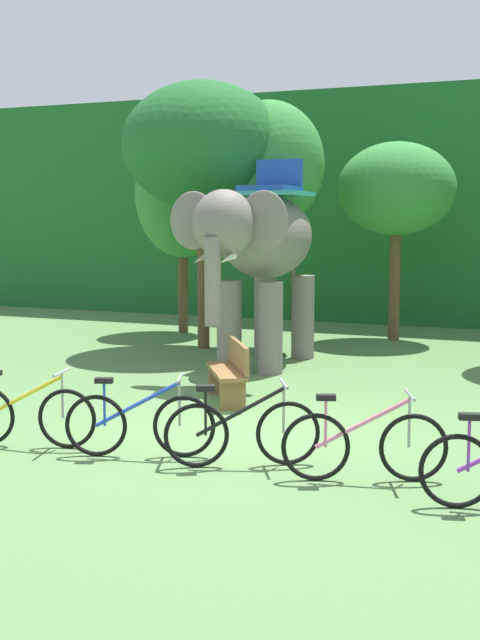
% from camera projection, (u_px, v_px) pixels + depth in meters
% --- Properties ---
extents(ground_plane, '(80.00, 80.00, 0.00)m').
position_uv_depth(ground_plane, '(232.00, 431.00, 10.82)').
color(ground_plane, '#567F47').
extents(foliage_hedge, '(36.00, 6.00, 5.95)m').
position_uv_depth(foliage_hedge, '(439.00, 208.00, 23.74)').
color(foliage_hedge, '#1E6028').
rests_on(foliage_hedge, ground).
extents(tree_right, '(2.20, 2.20, 4.74)m').
position_uv_depth(tree_right, '(182.00, 194.00, 19.88)').
color(tree_right, brown).
rests_on(tree_right, ground).
extents(tree_left, '(3.29, 3.29, 5.44)m').
position_uv_depth(tree_left, '(203.00, 146.00, 17.30)').
color(tree_left, brown).
rests_on(tree_left, ground).
extents(tree_center_right, '(2.29, 2.29, 5.07)m').
position_uv_depth(tree_center_right, '(268.00, 165.00, 17.43)').
color(tree_center_right, brown).
rests_on(tree_center_right, ground).
extents(tree_center, '(2.57, 2.57, 4.34)m').
position_uv_depth(tree_center, '(396.00, 190.00, 18.60)').
color(tree_center, brown).
rests_on(tree_center, ground).
extents(elephant, '(2.08, 4.14, 3.78)m').
position_uv_depth(elephant, '(261.00, 245.00, 15.26)').
color(elephant, slate).
rests_on(elephant, ground).
extents(bike_yellow, '(1.67, 0.60, 0.92)m').
position_uv_depth(bike_yellow, '(26.00, 415.00, 10.06)').
color(bike_yellow, black).
rests_on(bike_yellow, ground).
extents(bike_blue, '(1.62, 0.73, 0.92)m').
position_uv_depth(bike_blue, '(140.00, 423.00, 9.64)').
color(bike_blue, black).
rests_on(bike_blue, ground).
extents(bike_black, '(1.53, 0.88, 0.92)m').
position_uv_depth(bike_black, '(242.00, 432.00, 9.26)').
color(bike_black, black).
rests_on(bike_black, ground).
extents(bike_pink, '(1.61, 0.75, 0.92)m').
position_uv_depth(bike_pink, '(364.00, 444.00, 8.73)').
color(bike_pink, black).
rests_on(bike_pink, ground).
extents(wooden_bench, '(1.16, 1.48, 0.89)m').
position_uv_depth(wooden_bench, '(231.00, 369.00, 12.56)').
color(wooden_bench, brown).
rests_on(wooden_bench, ground).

